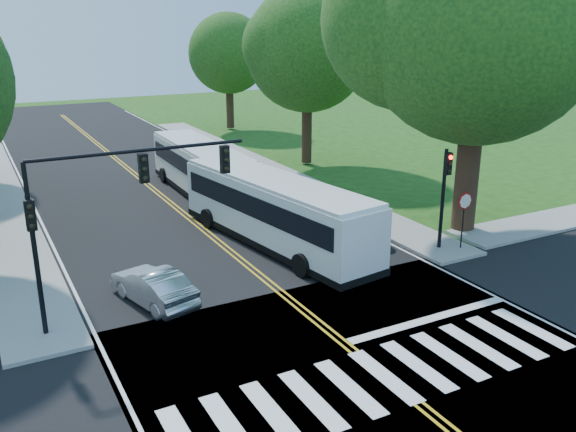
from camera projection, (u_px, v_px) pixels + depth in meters
ground at (374, 368)px, 17.82m from camera, size 140.00×140.00×0.00m
road at (177, 209)px, 32.92m from camera, size 14.00×96.00×0.01m
cross_road at (374, 368)px, 17.82m from camera, size 60.00×12.00×0.01m
center_line at (156, 191)px, 36.27m from camera, size 0.36×70.00×0.01m
edge_line_w at (34, 207)px, 33.21m from camera, size 0.12×70.00×0.01m
edge_line_e at (259, 178)px, 39.34m from camera, size 0.12×70.00×0.01m
crosswalk at (384, 376)px, 17.40m from camera, size 12.60×3.00×0.01m
stop_bar at (430, 319)px, 20.74m from camera, size 6.60×0.40×0.01m
sidewalk_nw at (0, 196)px, 35.04m from camera, size 2.60×40.00×0.15m
sidewalk_ne at (260, 165)px, 42.51m from camera, size 2.60×40.00×0.15m
tree_ne_big at (481, 22)px, 26.54m from camera, size 10.80×10.80×14.91m
tree_east_mid at (308, 49)px, 40.73m from camera, size 8.40×8.40×11.93m
tree_east_far at (228, 54)px, 54.91m from camera, size 7.20×7.20×10.34m
signal_nw at (109, 197)px, 19.24m from camera, size 7.15×0.46×5.66m
signal_ne at (445, 186)px, 26.01m from camera, size 0.30×0.46×4.40m
stop_sign at (465, 207)px, 26.27m from camera, size 0.76×0.08×2.53m
bus_lead at (275, 210)px, 27.18m from camera, size 4.29×12.12×3.07m
bus_follow at (201, 168)px, 35.25m from camera, size 2.90×11.36×2.93m
hatchback at (153, 286)px, 21.71m from camera, size 2.35×4.19×1.31m
suv at (341, 223)px, 28.48m from camera, size 2.30×4.71×1.29m
dark_sedan at (280, 198)px, 32.81m from camera, size 1.76×3.96×1.13m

